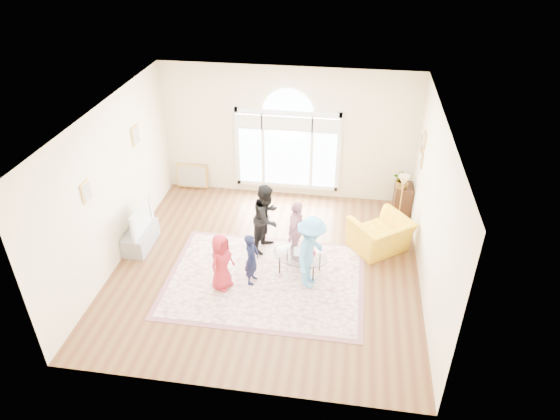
# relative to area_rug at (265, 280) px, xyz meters

# --- Properties ---
(ground) EXTENTS (6.00, 6.00, 0.00)m
(ground) POSITION_rel_area_rug_xyz_m (-0.04, 0.42, -0.01)
(ground) COLOR #56301B
(ground) RESTS_ON ground
(room_shell) EXTENTS (6.00, 6.00, 6.00)m
(room_shell) POSITION_rel_area_rug_xyz_m (-0.03, 3.25, 1.56)
(room_shell) COLOR beige
(room_shell) RESTS_ON ground
(area_rug) EXTENTS (3.60, 2.60, 0.02)m
(area_rug) POSITION_rel_area_rug_xyz_m (0.00, 0.00, 0.00)
(area_rug) COLOR beige
(area_rug) RESTS_ON ground
(rug_border) EXTENTS (3.80, 2.80, 0.01)m
(rug_border) POSITION_rel_area_rug_xyz_m (0.00, -0.00, -0.00)
(rug_border) COLOR #87535C
(rug_border) RESTS_ON ground
(tv_console) EXTENTS (0.45, 1.00, 0.42)m
(tv_console) POSITION_rel_area_rug_xyz_m (-2.79, 0.72, 0.20)
(tv_console) COLOR #92959A
(tv_console) RESTS_ON ground
(television) EXTENTS (0.17, 1.04, 0.60)m
(television) POSITION_rel_area_rug_xyz_m (-2.78, 0.72, 0.71)
(television) COLOR black
(television) RESTS_ON tv_console
(coffee_table) EXTENTS (1.22, 0.94, 0.54)m
(coffee_table) POSITION_rel_area_rug_xyz_m (0.63, 0.34, 0.39)
(coffee_table) COLOR silver
(coffee_table) RESTS_ON ground
(armchair) EXTENTS (1.47, 1.45, 0.72)m
(armchair) POSITION_rel_area_rug_xyz_m (2.19, 1.37, 0.35)
(armchair) COLOR yellow
(armchair) RESTS_ON ground
(side_cabinet) EXTENTS (0.40, 0.50, 0.70)m
(side_cabinet) POSITION_rel_area_rug_xyz_m (2.74, 2.96, 0.34)
(side_cabinet) COLOR black
(side_cabinet) RESTS_ON ground
(floor_lamp) EXTENTS (0.28, 0.28, 1.51)m
(floor_lamp) POSITION_rel_area_rug_xyz_m (2.57, 1.88, 1.27)
(floor_lamp) COLOR black
(floor_lamp) RESTS_ON ground
(plant_pedestal) EXTENTS (0.20, 0.20, 0.70)m
(plant_pedestal) POSITION_rel_area_rug_xyz_m (2.66, 2.83, 0.34)
(plant_pedestal) COLOR white
(plant_pedestal) RESTS_ON ground
(potted_plant) EXTENTS (0.46, 0.42, 0.46)m
(potted_plant) POSITION_rel_area_rug_xyz_m (2.66, 2.83, 0.92)
(potted_plant) COLOR #33722D
(potted_plant) RESTS_ON plant_pedestal
(leaning_picture) EXTENTS (0.80, 0.14, 0.62)m
(leaning_picture) POSITION_rel_area_rug_xyz_m (-2.45, 3.32, -0.01)
(leaning_picture) COLOR tan
(leaning_picture) RESTS_ON ground
(child_red) EXTENTS (0.56, 0.67, 1.16)m
(child_red) POSITION_rel_area_rug_xyz_m (-0.75, -0.31, 0.59)
(child_red) COLOR #A3202C
(child_red) RESTS_ON area_rug
(child_navy) EXTENTS (0.31, 0.42, 1.06)m
(child_navy) POSITION_rel_area_rug_xyz_m (-0.23, -0.09, 0.54)
(child_navy) COLOR #121632
(child_navy) RESTS_ON area_rug
(child_black) EXTENTS (0.76, 0.86, 1.49)m
(child_black) POSITION_rel_area_rug_xyz_m (-0.14, 1.05, 0.76)
(child_black) COLOR black
(child_black) RESTS_ON area_rug
(child_pink) EXTENTS (0.47, 0.82, 1.32)m
(child_pink) POSITION_rel_area_rug_xyz_m (0.50, 0.78, 0.67)
(child_pink) COLOR #CD8B9F
(child_pink) RESTS_ON area_rug
(child_blue) EXTENTS (0.78, 1.07, 1.48)m
(child_blue) POSITION_rel_area_rug_xyz_m (0.87, 0.01, 0.75)
(child_blue) COLOR #5CADF1
(child_blue) RESTS_ON area_rug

